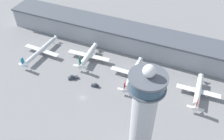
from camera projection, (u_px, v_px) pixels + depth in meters
The scene contains 10 objects.
ground_plane at pixel (82, 98), 178.64m from camera, with size 1000.00×1000.00×0.00m, color gray.
terminal_building at pixel (119, 35), 219.87m from camera, with size 210.87×25.00×19.31m.
control_tower at pixel (143, 120), 121.39m from camera, with size 16.86×16.86×70.04m.
airplane_gate_alpha at pixel (41, 51), 212.67m from camera, with size 33.73×45.13×11.52m.
airplane_gate_bravo at pixel (88, 56), 207.23m from camera, with size 36.62×32.34×13.56m.
airplane_gate_charlie at pixel (133, 74), 190.77m from camera, with size 36.77×39.26×12.27m.
airplane_gate_delta at pixel (198, 91), 177.33m from camera, with size 31.28×35.28×13.13m.
service_truck_catering at pixel (147, 103), 173.91m from camera, with size 6.65×3.91×2.45m.
service_truck_fuel at pixel (95, 86), 186.23m from camera, with size 5.81×2.86×2.79m.
service_truck_baggage at pixel (73, 78), 192.51m from camera, with size 7.55×6.34×3.03m.
Camera 1 is at (66.07, -101.38, 134.58)m, focal length 40.00 mm.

